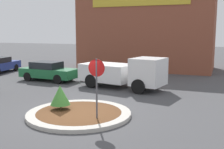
# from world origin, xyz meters

# --- Properties ---
(ground_plane) EXTENTS (120.00, 120.00, 0.00)m
(ground_plane) POSITION_xyz_m (0.00, 0.00, 0.00)
(ground_plane) COLOR #474749
(traffic_island) EXTENTS (4.54, 4.54, 0.16)m
(traffic_island) POSITION_xyz_m (0.00, 0.00, 0.08)
(traffic_island) COLOR #BCB7AD
(traffic_island) RESTS_ON ground_plane
(stop_sign) EXTENTS (0.70, 0.07, 2.59)m
(stop_sign) POSITION_xyz_m (1.09, -0.50, 1.79)
(stop_sign) COLOR #4C4C51
(stop_sign) RESTS_ON ground_plane
(island_shrub) EXTENTS (0.90, 0.90, 1.09)m
(island_shrub) POSITION_xyz_m (-1.00, 0.09, 0.81)
(island_shrub) COLOR brown
(island_shrub) RESTS_ON traffic_island
(utility_truck) EXTENTS (5.83, 3.02, 2.05)m
(utility_truck) POSITION_xyz_m (-0.14, 6.28, 1.04)
(utility_truck) COLOR white
(utility_truck) RESTS_ON ground_plane
(storefront_building) EXTENTS (12.50, 6.07, 7.08)m
(storefront_building) POSITION_xyz_m (-1.35, 16.55, 3.54)
(storefront_building) COLOR brown
(storefront_building) RESTS_ON ground_plane
(parked_sedan_green) EXTENTS (4.36, 1.94, 1.41)m
(parked_sedan_green) POSITION_xyz_m (-6.27, 6.90, 0.72)
(parked_sedan_green) COLOR #1E6638
(parked_sedan_green) RESTS_ON ground_plane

